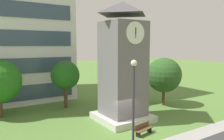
% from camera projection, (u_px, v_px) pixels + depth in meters
% --- Properties ---
extents(ground_plane, '(160.00, 160.00, 0.00)m').
position_uv_depth(ground_plane, '(129.00, 131.00, 18.78)').
color(ground_plane, '#567F38').
extents(clock_tower, '(4.72, 4.72, 11.14)m').
position_uv_depth(clock_tower, '(123.00, 68.00, 20.92)').
color(clock_tower, slate).
rests_on(clock_tower, ground).
extents(park_bench, '(1.86, 0.82, 0.88)m').
position_uv_depth(park_bench, '(143.00, 129.00, 17.94)').
color(park_bench, brown).
rests_on(park_bench, ground).
extents(street_lamp, '(0.36, 0.36, 6.35)m').
position_uv_depth(street_lamp, '(133.00, 102.00, 12.78)').
color(street_lamp, '#333338').
rests_on(street_lamp, ground).
extents(tree_streetside, '(3.26, 3.26, 5.42)m').
position_uv_depth(tree_streetside, '(65.00, 75.00, 25.30)').
color(tree_streetside, '#513823').
rests_on(tree_streetside, ground).
extents(tree_by_building, '(4.14, 4.14, 5.72)m').
position_uv_depth(tree_by_building, '(164.00, 75.00, 26.44)').
color(tree_by_building, '#513823').
rests_on(tree_by_building, ground).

